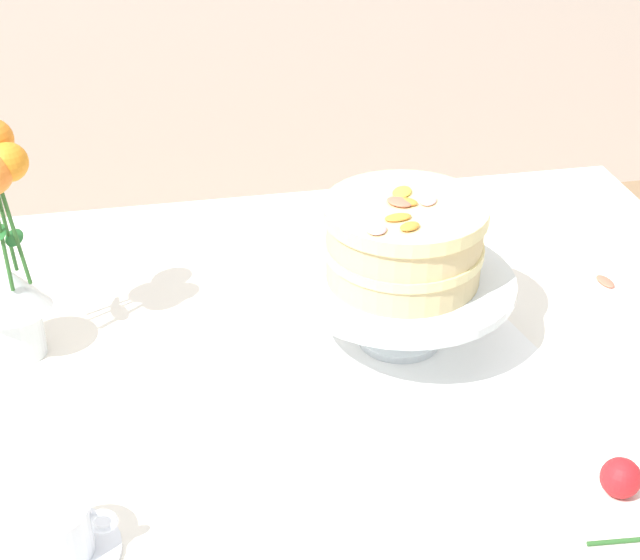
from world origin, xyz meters
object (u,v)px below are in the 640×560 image
object	(u,v)px
dining_table	(270,439)
teacup	(57,536)
fallen_rose	(621,480)
flower_vase	(2,248)
cake_stand	(402,288)
layer_cake	(404,241)

from	to	relation	value
dining_table	teacup	distance (m)	0.36
dining_table	fallen_rose	bearing A→B (deg)	-38.20
flower_vase	cake_stand	bearing A→B (deg)	-8.06
dining_table	flower_vase	size ratio (longest dim) A/B	4.29
dining_table	fallen_rose	world-z (taller)	fallen_rose
layer_cake	fallen_rose	world-z (taller)	layer_cake
teacup	fallen_rose	xyz separation A→B (m)	(0.58, -0.03, -0.00)
teacup	layer_cake	bearing A→B (deg)	34.39
flower_vase	fallen_rose	size ratio (longest dim) A/B	2.79
cake_stand	dining_table	bearing A→B (deg)	-163.42
dining_table	teacup	size ratio (longest dim) A/B	11.35
dining_table	flower_vase	distance (m)	0.41
layer_cake	fallen_rose	distance (m)	0.38
cake_stand	layer_cake	world-z (taller)	layer_cake
flower_vase	teacup	distance (m)	0.39
dining_table	flower_vase	bearing A→B (deg)	157.81
cake_stand	layer_cake	size ratio (longest dim) A/B	1.42
flower_vase	dining_table	bearing A→B (deg)	-22.19
layer_cake	fallen_rose	size ratio (longest dim) A/B	1.75
flower_vase	layer_cake	bearing A→B (deg)	-8.07
cake_stand	flower_vase	world-z (taller)	flower_vase
layer_cake	teacup	world-z (taller)	layer_cake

